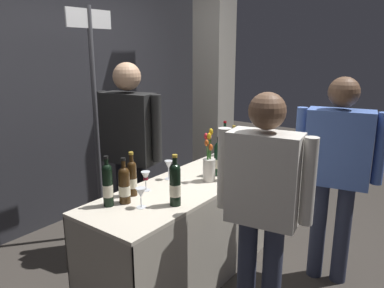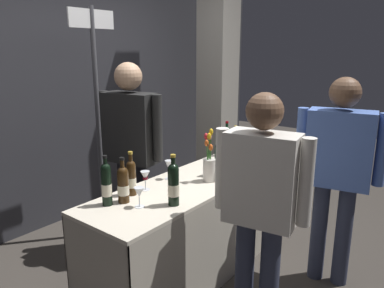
{
  "view_description": "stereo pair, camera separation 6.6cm",
  "coord_description": "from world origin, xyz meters",
  "px_view_note": "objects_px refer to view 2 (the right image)",
  "views": [
    {
      "loc": [
        -2.17,
        -1.62,
        1.78
      ],
      "look_at": [
        0.0,
        0.0,
        1.09
      ],
      "focal_mm": 34.62,
      "sensor_mm": 36.0,
      "label": 1
    },
    {
      "loc": [
        -2.13,
        -1.67,
        1.78
      ],
      "look_at": [
        0.0,
        0.0,
        1.09
      ],
      "focal_mm": 34.62,
      "sensor_mm": 36.0,
      "label": 2
    }
  ],
  "objects_px": {
    "wine_glass_near_taster": "(169,165)",
    "booth_signpost": "(97,105)",
    "wine_glass_near_vendor": "(139,193)",
    "taster_foreground_right": "(260,199)",
    "featured_wine_bottle": "(220,158)",
    "concrete_pillar": "(218,51)",
    "display_bottle_0": "(235,145)",
    "vendor_presenter": "(131,141)",
    "flower_vase": "(209,165)",
    "tasting_table": "(192,212)",
    "wine_glass_mid": "(145,177)"
  },
  "relations": [
    {
      "from": "vendor_presenter",
      "to": "booth_signpost",
      "type": "xyz_separation_m",
      "value": [
        0.02,
        0.45,
        0.27
      ]
    },
    {
      "from": "wine_glass_mid",
      "to": "wine_glass_near_taster",
      "type": "bearing_deg",
      "value": 4.89
    },
    {
      "from": "vendor_presenter",
      "to": "taster_foreground_right",
      "type": "relative_size",
      "value": 1.08
    },
    {
      "from": "concrete_pillar",
      "to": "taster_foreground_right",
      "type": "xyz_separation_m",
      "value": [
        -1.95,
        -1.64,
        -0.84
      ]
    },
    {
      "from": "featured_wine_bottle",
      "to": "vendor_presenter",
      "type": "xyz_separation_m",
      "value": [
        -0.29,
        0.72,
        0.09
      ]
    },
    {
      "from": "tasting_table",
      "to": "vendor_presenter",
      "type": "xyz_separation_m",
      "value": [
        -0.04,
        0.64,
        0.49
      ]
    },
    {
      "from": "wine_glass_near_taster",
      "to": "taster_foreground_right",
      "type": "height_order",
      "value": "taster_foreground_right"
    },
    {
      "from": "wine_glass_near_vendor",
      "to": "booth_signpost",
      "type": "height_order",
      "value": "booth_signpost"
    },
    {
      "from": "wine_glass_near_vendor",
      "to": "taster_foreground_right",
      "type": "bearing_deg",
      "value": -66.23
    },
    {
      "from": "concrete_pillar",
      "to": "booth_signpost",
      "type": "bearing_deg",
      "value": 174.11
    },
    {
      "from": "tasting_table",
      "to": "display_bottle_0",
      "type": "relative_size",
      "value": 6.06
    },
    {
      "from": "wine_glass_mid",
      "to": "wine_glass_near_taster",
      "type": "height_order",
      "value": "wine_glass_near_taster"
    },
    {
      "from": "flower_vase",
      "to": "wine_glass_mid",
      "type": "bearing_deg",
      "value": 150.31
    },
    {
      "from": "display_bottle_0",
      "to": "flower_vase",
      "type": "height_order",
      "value": "flower_vase"
    },
    {
      "from": "tasting_table",
      "to": "wine_glass_near_taster",
      "type": "bearing_deg",
      "value": 109.25
    },
    {
      "from": "featured_wine_bottle",
      "to": "wine_glass_near_vendor",
      "type": "relative_size",
      "value": 2.39
    },
    {
      "from": "booth_signpost",
      "to": "taster_foreground_right",
      "type": "bearing_deg",
      "value": -97.96
    },
    {
      "from": "featured_wine_bottle",
      "to": "taster_foreground_right",
      "type": "bearing_deg",
      "value": -129.28
    },
    {
      "from": "tasting_table",
      "to": "wine_glass_near_taster",
      "type": "distance_m",
      "value": 0.41
    },
    {
      "from": "tasting_table",
      "to": "vendor_presenter",
      "type": "distance_m",
      "value": 0.8
    },
    {
      "from": "display_bottle_0",
      "to": "taster_foreground_right",
      "type": "relative_size",
      "value": 0.2
    },
    {
      "from": "booth_signpost",
      "to": "wine_glass_near_vendor",
      "type": "bearing_deg",
      "value": -116.9
    },
    {
      "from": "featured_wine_bottle",
      "to": "taster_foreground_right",
      "type": "relative_size",
      "value": 0.21
    },
    {
      "from": "vendor_presenter",
      "to": "taster_foreground_right",
      "type": "xyz_separation_m",
      "value": [
        -0.24,
        -1.37,
        -0.09
      ]
    },
    {
      "from": "tasting_table",
      "to": "taster_foreground_right",
      "type": "bearing_deg",
      "value": -110.62
    },
    {
      "from": "tasting_table",
      "to": "display_bottle_0",
      "type": "bearing_deg",
      "value": 5.62
    },
    {
      "from": "tasting_table",
      "to": "wine_glass_mid",
      "type": "height_order",
      "value": "wine_glass_mid"
    },
    {
      "from": "vendor_presenter",
      "to": "tasting_table",
      "type": "bearing_deg",
      "value": -6.03
    },
    {
      "from": "display_bottle_0",
      "to": "taster_foreground_right",
      "type": "distance_m",
      "value": 1.3
    },
    {
      "from": "wine_glass_mid",
      "to": "flower_vase",
      "type": "bearing_deg",
      "value": -29.69
    },
    {
      "from": "flower_vase",
      "to": "vendor_presenter",
      "type": "relative_size",
      "value": 0.25
    },
    {
      "from": "wine_glass_near_taster",
      "to": "booth_signpost",
      "type": "relative_size",
      "value": 0.07
    },
    {
      "from": "flower_vase",
      "to": "taster_foreground_right",
      "type": "bearing_deg",
      "value": -120.13
    },
    {
      "from": "wine_glass_near_vendor",
      "to": "taster_foreground_right",
      "type": "relative_size",
      "value": 0.09
    },
    {
      "from": "vendor_presenter",
      "to": "display_bottle_0",
      "type": "bearing_deg",
      "value": 44.97
    },
    {
      "from": "wine_glass_near_vendor",
      "to": "taster_foreground_right",
      "type": "distance_m",
      "value": 0.77
    },
    {
      "from": "wine_glass_mid",
      "to": "display_bottle_0",
      "type": "bearing_deg",
      "value": -4.4
    },
    {
      "from": "concrete_pillar",
      "to": "booth_signpost",
      "type": "height_order",
      "value": "concrete_pillar"
    },
    {
      "from": "booth_signpost",
      "to": "featured_wine_bottle",
      "type": "bearing_deg",
      "value": -76.59
    },
    {
      "from": "featured_wine_bottle",
      "to": "taster_foreground_right",
      "type": "distance_m",
      "value": 0.84
    },
    {
      "from": "display_bottle_0",
      "to": "booth_signpost",
      "type": "height_order",
      "value": "booth_signpost"
    },
    {
      "from": "concrete_pillar",
      "to": "tasting_table",
      "type": "bearing_deg",
      "value": -151.38
    },
    {
      "from": "wine_glass_mid",
      "to": "wine_glass_near_taster",
      "type": "xyz_separation_m",
      "value": [
        0.28,
        0.02,
        0.01
      ]
    },
    {
      "from": "featured_wine_bottle",
      "to": "display_bottle_0",
      "type": "distance_m",
      "value": 0.51
    },
    {
      "from": "wine_glass_near_vendor",
      "to": "wine_glass_near_taster",
      "type": "height_order",
      "value": "wine_glass_near_taster"
    },
    {
      "from": "flower_vase",
      "to": "booth_signpost",
      "type": "relative_size",
      "value": 0.19
    },
    {
      "from": "wine_glass_near_taster",
      "to": "featured_wine_bottle",
      "type": "bearing_deg",
      "value": -39.3
    },
    {
      "from": "display_bottle_0",
      "to": "flower_vase",
      "type": "relative_size",
      "value": 0.75
    },
    {
      "from": "featured_wine_bottle",
      "to": "taster_foreground_right",
      "type": "xyz_separation_m",
      "value": [
        -0.53,
        -0.65,
        -0.01
      ]
    },
    {
      "from": "wine_glass_near_taster",
      "to": "vendor_presenter",
      "type": "height_order",
      "value": "vendor_presenter"
    }
  ]
}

